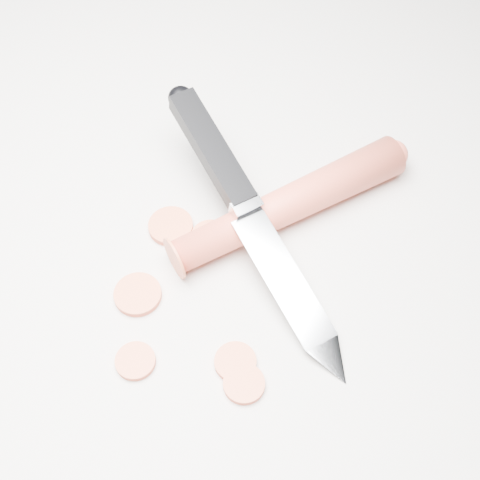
% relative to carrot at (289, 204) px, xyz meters
% --- Properties ---
extents(ground, '(2.40, 2.40, 0.00)m').
position_rel_carrot_xyz_m(ground, '(-0.06, -0.05, -0.02)').
color(ground, beige).
rests_on(ground, ground).
extents(carrot, '(0.14, 0.19, 0.03)m').
position_rel_carrot_xyz_m(carrot, '(0.00, 0.00, 0.00)').
color(carrot, '#D84530').
rests_on(carrot, ground).
extents(carrot_slice_0, '(0.03, 0.03, 0.01)m').
position_rel_carrot_xyz_m(carrot_slice_0, '(-0.04, -0.17, -0.02)').
color(carrot_slice_0, '#DC5C34').
rests_on(carrot_slice_0, ground).
extents(carrot_slice_1, '(0.03, 0.03, 0.01)m').
position_rel_carrot_xyz_m(carrot_slice_1, '(-0.05, -0.05, -0.01)').
color(carrot_slice_1, '#DC5C34').
rests_on(carrot_slice_1, ground).
extents(carrot_slice_2, '(0.04, 0.04, 0.01)m').
position_rel_carrot_xyz_m(carrot_slice_2, '(-0.07, -0.12, -0.01)').
color(carrot_slice_2, '#DC5C34').
rests_on(carrot_slice_2, ground).
extents(carrot_slice_3, '(0.03, 0.03, 0.01)m').
position_rel_carrot_xyz_m(carrot_slice_3, '(0.03, -0.15, -0.01)').
color(carrot_slice_3, '#DC5C34').
rests_on(carrot_slice_3, ground).
extents(carrot_slice_4, '(0.04, 0.04, 0.01)m').
position_rel_carrot_xyz_m(carrot_slice_4, '(-0.08, -0.06, -0.01)').
color(carrot_slice_4, '#DC5C34').
rests_on(carrot_slice_4, ground).
extents(carrot_slice_5, '(0.03, 0.03, 0.01)m').
position_rel_carrot_xyz_m(carrot_slice_5, '(0.02, -0.14, -0.01)').
color(carrot_slice_5, '#DC5C34').
rests_on(carrot_slice_5, ground).
extents(kitchen_knife, '(0.24, 0.17, 0.07)m').
position_rel_carrot_xyz_m(kitchen_knife, '(-0.01, -0.04, 0.02)').
color(kitchen_knife, '#B7B9BE').
rests_on(kitchen_knife, ground).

